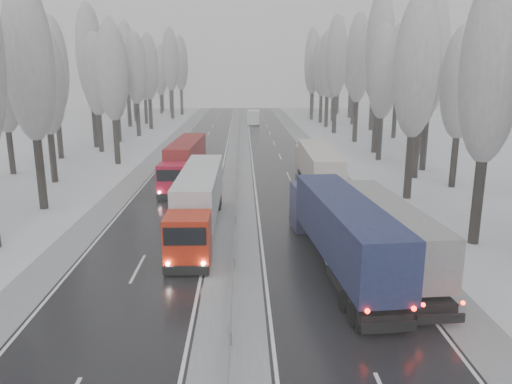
{
  "coord_description": "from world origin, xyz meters",
  "views": [
    {
      "loc": [
        0.54,
        -13.71,
        10.62
      ],
      "look_at": [
        1.47,
        20.56,
        2.2
      ],
      "focal_mm": 35.0,
      "sensor_mm": 36.0,
      "label": 1
    }
  ],
  "objects_px": {
    "truck_cream_box": "(317,165)",
    "box_truck_distant": "(254,117)",
    "truck_red_red": "(185,158)",
    "truck_grey_tarp": "(380,226)",
    "truck_blue_box": "(339,226)",
    "truck_red_white": "(199,197)"
  },
  "relations": [
    {
      "from": "truck_red_white",
      "to": "truck_red_red",
      "type": "bearing_deg",
      "value": 100.12
    },
    {
      "from": "truck_cream_box",
      "to": "truck_red_red",
      "type": "relative_size",
      "value": 1.04
    },
    {
      "from": "truck_red_red",
      "to": "box_truck_distant",
      "type": "bearing_deg",
      "value": 84.11
    },
    {
      "from": "truck_red_red",
      "to": "truck_cream_box",
      "type": "bearing_deg",
      "value": -17.58
    },
    {
      "from": "truck_cream_box",
      "to": "box_truck_distant",
      "type": "distance_m",
      "value": 57.04
    },
    {
      "from": "truck_grey_tarp",
      "to": "truck_cream_box",
      "type": "bearing_deg",
      "value": 89.11
    },
    {
      "from": "truck_red_red",
      "to": "truck_red_white",
      "type": "bearing_deg",
      "value": -77.61
    },
    {
      "from": "truck_blue_box",
      "to": "truck_red_white",
      "type": "relative_size",
      "value": 1.05
    },
    {
      "from": "truck_grey_tarp",
      "to": "truck_red_white",
      "type": "distance_m",
      "value": 12.2
    },
    {
      "from": "truck_blue_box",
      "to": "box_truck_distant",
      "type": "distance_m",
      "value": 74.87
    },
    {
      "from": "truck_cream_box",
      "to": "box_truck_distant",
      "type": "xyz_separation_m",
      "value": [
        -4.36,
        56.87,
        -0.92
      ]
    },
    {
      "from": "truck_blue_box",
      "to": "truck_red_white",
      "type": "bearing_deg",
      "value": 135.29
    },
    {
      "from": "truck_grey_tarp",
      "to": "box_truck_distant",
      "type": "height_order",
      "value": "truck_grey_tarp"
    },
    {
      "from": "truck_grey_tarp",
      "to": "truck_red_red",
      "type": "bearing_deg",
      "value": 117.17
    },
    {
      "from": "truck_blue_box",
      "to": "truck_red_red",
      "type": "relative_size",
      "value": 1.08
    },
    {
      "from": "truck_red_white",
      "to": "truck_red_red",
      "type": "distance_m",
      "value": 15.92
    },
    {
      "from": "truck_grey_tarp",
      "to": "truck_red_white",
      "type": "bearing_deg",
      "value": 146.1
    },
    {
      "from": "box_truck_distant",
      "to": "truck_red_red",
      "type": "distance_m",
      "value": 52.94
    },
    {
      "from": "truck_grey_tarp",
      "to": "truck_red_white",
      "type": "relative_size",
      "value": 0.94
    },
    {
      "from": "truck_grey_tarp",
      "to": "box_truck_distant",
      "type": "relative_size",
      "value": 1.94
    },
    {
      "from": "truck_grey_tarp",
      "to": "truck_red_white",
      "type": "height_order",
      "value": "truck_red_white"
    },
    {
      "from": "truck_cream_box",
      "to": "truck_red_red",
      "type": "xyz_separation_m",
      "value": [
        -12.27,
        4.53,
        -0.1
      ]
    }
  ]
}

